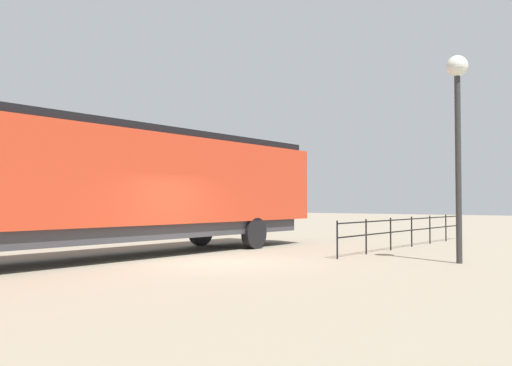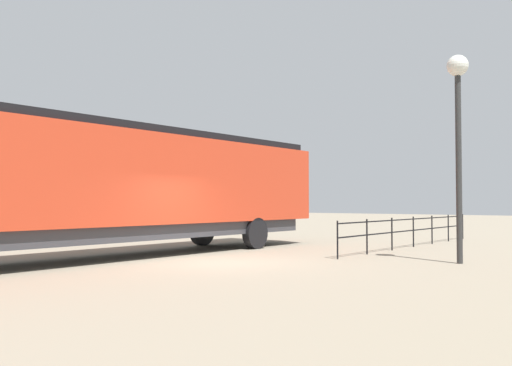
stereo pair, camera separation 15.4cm
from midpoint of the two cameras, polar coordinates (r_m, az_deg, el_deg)
The scene contains 4 objects.
ground_plane at distance 15.69m, azimuth -4.34°, elevation -8.00°, with size 120.00×120.00×0.00m, color gray.
locomotive at distance 17.17m, azimuth -14.75°, elevation 0.00°, with size 2.87×18.29×3.92m.
lamp_post at distance 16.44m, azimuth 19.45°, elevation 7.24°, with size 0.58×0.58×5.67m.
platform_fence at distance 21.65m, azimuth 15.26°, elevation -4.32°, with size 0.05×11.22×1.12m.
Camera 1 is at (10.32, -11.69, 1.67)m, focal length 39.58 mm.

